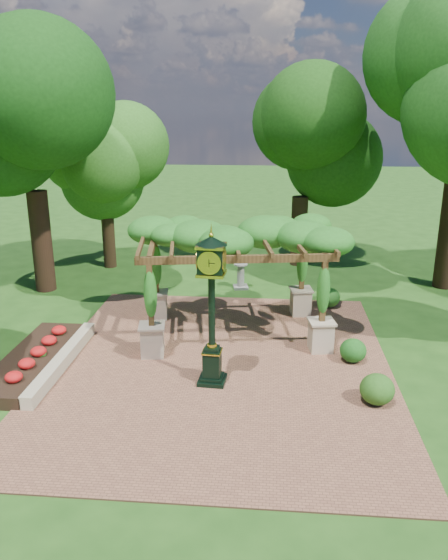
{
  "coord_description": "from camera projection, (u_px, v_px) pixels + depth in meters",
  "views": [
    {
      "loc": [
        1.42,
        -13.59,
        7.31
      ],
      "look_at": [
        0.0,
        2.5,
        2.2
      ],
      "focal_mm": 35.0,
      "sensor_mm": 36.0,
      "label": 1
    }
  ],
  "objects": [
    {
      "name": "border_wall",
      "position": [
        62.0,
        361.0,
        16.03
      ],
      "size": [
        0.35,
        5.0,
        0.4
      ],
      "primitive_type": "cube",
      "color": "#C6B793",
      "rests_on": "ground"
    },
    {
      "name": "flower_bed",
      "position": [
        33.0,
        360.0,
        16.11
      ],
      "size": [
        1.5,
        5.0,
        0.36
      ],
      "primitive_type": "cube",
      "color": "red",
      "rests_on": "ground"
    },
    {
      "name": "shrub_front",
      "position": [
        377.0,
        389.0,
        13.94
      ],
      "size": [
        1.06,
        1.06,
        0.8
      ],
      "primitive_type": "ellipsoid",
      "rotation": [
        0.0,
        0.0,
        -0.22
      ],
      "color": "#265418",
      "rests_on": "brick_plaza"
    },
    {
      "name": "tree_north",
      "position": [
        303.0,
        141.0,
        24.93
      ],
      "size": [
        4.71,
        4.71,
        8.55
      ],
      "color": "#342314",
      "rests_on": "ground"
    },
    {
      "name": "pedestal_clock",
      "position": [
        212.0,
        297.0,
        14.39
      ],
      "size": [
        0.89,
        0.89,
        4.24
      ],
      "rotation": [
        0.0,
        0.0,
        -0.06
      ],
      "color": "black",
      "rests_on": "brick_plaza"
    },
    {
      "name": "sundial",
      "position": [
        241.0,
        278.0,
        22.99
      ],
      "size": [
        0.7,
        0.7,
        1.08
      ],
      "rotation": [
        0.0,
        0.0,
        0.19
      ],
      "color": "gray",
      "rests_on": "ground"
    },
    {
      "name": "tree_west_far",
      "position": [
        104.0,
        167.0,
        24.87
      ],
      "size": [
        3.76,
        3.76,
        6.9
      ],
      "color": "#312113",
      "rests_on": "ground"
    },
    {
      "name": "brick_plaza",
      "position": [
        220.0,
        365.0,
        16.18
      ],
      "size": [
        10.0,
        12.0,
        0.04
      ],
      "primitive_type": "cube",
      "color": "brown",
      "rests_on": "ground"
    },
    {
      "name": "shrub_back",
      "position": [
        329.0,
        298.0,
        20.76
      ],
      "size": [
        0.86,
        0.86,
        0.74
      ],
      "primitive_type": "ellipsoid",
      "rotation": [
        0.0,
        0.0,
        -0.05
      ],
      "color": "#27621C",
      "rests_on": "brick_plaza"
    },
    {
      "name": "pergola",
      "position": [
        234.0,
        244.0,
        17.54
      ],
      "size": [
        6.57,
        4.68,
        3.82
      ],
      "rotation": [
        0.0,
        0.0,
        0.16
      ],
      "color": "#C1AD90",
      "rests_on": "brick_plaza"
    },
    {
      "name": "ground",
      "position": [
        216.0,
        382.0,
        15.23
      ],
      "size": [
        120.0,
        120.0,
        0.0
      ],
      "primitive_type": "plane",
      "color": "#1E4714",
      "rests_on": "ground"
    },
    {
      "name": "tree_west_near",
      "position": [
        28.0,
        107.0,
        20.76
      ],
      "size": [
        5.04,
        5.04,
        10.72
      ],
      "color": "#341F15",
      "rests_on": "ground"
    },
    {
      "name": "shrub_mid",
      "position": [
        353.0,
        350.0,
        16.27
      ],
      "size": [
        0.99,
        0.99,
        0.71
      ],
      "primitive_type": "ellipsoid",
      "rotation": [
        0.0,
        0.0,
        0.31
      ],
      "color": "#195016",
      "rests_on": "brick_plaza"
    }
  ]
}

